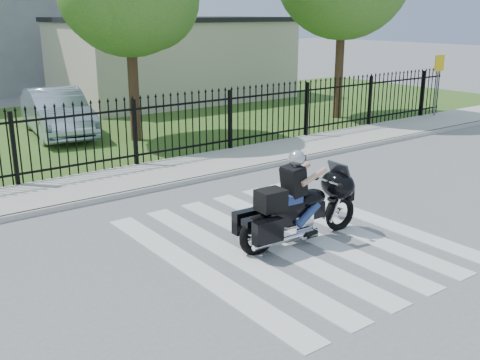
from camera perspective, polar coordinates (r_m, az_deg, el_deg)
ground at (r=10.10m, az=5.16°, el=-6.09°), size 120.00×120.00×0.00m
crosswalk at (r=10.10m, az=5.16°, el=-6.05°), size 5.00×5.50×0.01m
sidewalk at (r=13.98m, az=-8.60°, el=0.55°), size 40.00×2.00×0.12m
curb at (r=13.14m, az=-6.52°, el=-0.42°), size 40.00×0.12×0.12m
grass_strip at (r=20.28m, az=-18.11°, el=4.79°), size 40.00×12.00×0.02m
iron_fence at (r=14.65m, az=-10.61°, el=4.58°), size 26.00×0.04×1.80m
building_low at (r=26.55m, az=-6.78°, el=11.91°), size 10.00×6.00×3.50m
building_low_roof at (r=26.46m, az=-6.93°, el=15.90°), size 10.20×6.20×0.20m
motorcycle_rider at (r=9.79m, az=5.90°, el=-2.47°), size 2.59×0.83×1.71m
parked_car at (r=19.32m, az=-18.07°, el=6.55°), size 2.18×4.76×1.51m
traffic_sign at (r=22.63m, az=19.51°, el=10.24°), size 0.49×0.09×2.26m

